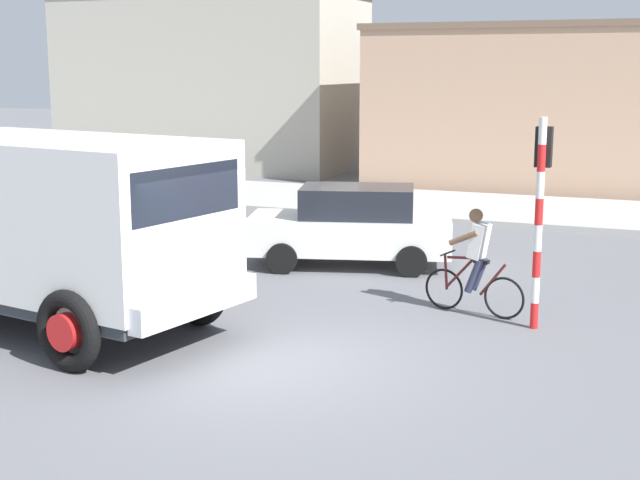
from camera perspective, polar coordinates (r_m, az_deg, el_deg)
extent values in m
plane|color=slate|center=(12.39, -3.43, -7.57)|extent=(120.00, 120.00, 0.00)
cube|color=#ADADA8|center=(25.33, 10.16, 2.00)|extent=(80.00, 5.00, 0.16)
cube|color=white|center=(13.95, -16.42, 1.70)|extent=(5.57, 3.41, 2.20)
cube|color=#2D3338|center=(14.17, -16.16, -3.01)|extent=(5.46, 3.35, 0.16)
cube|color=silver|center=(12.28, -7.81, -3.93)|extent=(0.67, 2.38, 0.36)
cube|color=black|center=(12.08, -8.53, 3.04)|extent=(0.51, 2.11, 0.70)
torus|color=black|center=(13.97, -7.80, -3.17)|extent=(1.13, 0.44, 1.10)
cylinder|color=red|center=(13.97, -7.80, -3.17)|extent=(0.54, 0.39, 0.50)
torus|color=black|center=(12.20, -15.62, -5.55)|extent=(1.13, 0.44, 1.10)
cylinder|color=red|center=(12.20, -15.62, -5.55)|extent=(0.54, 0.39, 0.50)
torus|color=black|center=(16.19, -16.54, -1.58)|extent=(1.13, 0.44, 1.10)
cylinder|color=red|center=(16.19, -16.54, -1.58)|extent=(0.54, 0.39, 0.50)
torus|color=black|center=(14.93, 7.84, -3.09)|extent=(0.67, 0.19, 0.68)
torus|color=black|center=(14.51, 11.56, -3.62)|extent=(0.67, 0.19, 0.68)
cylinder|color=#591E1E|center=(14.66, 9.12, -1.12)|extent=(0.59, 0.17, 0.09)
cylinder|color=#591E1E|center=(14.73, 8.88, -2.02)|extent=(0.51, 0.15, 0.57)
cylinder|color=#591E1E|center=(14.52, 10.86, -2.48)|extent=(0.44, 0.14, 0.57)
cylinder|color=#591E1E|center=(14.85, 7.96, -1.99)|extent=(0.10, 0.06, 0.59)
cylinder|color=black|center=(14.77, 8.08, -0.81)|extent=(0.14, 0.49, 0.03)
cube|color=black|center=(14.54, 10.17, -1.35)|extent=(0.26, 0.17, 0.06)
cube|color=white|center=(14.50, 10.03, -0.05)|extent=(0.36, 0.38, 0.59)
sphere|color=brown|center=(14.45, 9.83, 1.54)|extent=(0.22, 0.22, 0.22)
cylinder|color=#2D334C|center=(14.53, 9.69, -2.27)|extent=(0.32, 0.18, 0.57)
cylinder|color=brown|center=(14.43, 9.06, 0.13)|extent=(0.50, 0.19, 0.29)
cylinder|color=#2D334C|center=(14.71, 10.02, -2.12)|extent=(0.32, 0.18, 0.57)
cylinder|color=brown|center=(14.71, 9.59, 0.32)|extent=(0.50, 0.19, 0.29)
cylinder|color=red|center=(14.14, 13.38, -4.66)|extent=(0.12, 0.12, 0.40)
cylinder|color=white|center=(14.04, 13.46, -3.09)|extent=(0.12, 0.12, 0.40)
cylinder|color=red|center=(13.95, 13.53, -1.49)|extent=(0.12, 0.12, 0.40)
cylinder|color=white|center=(13.87, 13.60, 0.12)|extent=(0.12, 0.12, 0.40)
cylinder|color=red|center=(13.81, 13.67, 1.75)|extent=(0.12, 0.12, 0.40)
cylinder|color=white|center=(13.75, 13.75, 3.40)|extent=(0.12, 0.12, 0.40)
cylinder|color=red|center=(13.71, 13.82, 5.05)|extent=(0.12, 0.12, 0.40)
cylinder|color=white|center=(13.68, 13.90, 6.72)|extent=(0.12, 0.12, 0.40)
cube|color=black|center=(13.87, 13.96, 5.74)|extent=(0.24, 0.20, 0.60)
sphere|color=green|center=(13.99, 14.03, 5.77)|extent=(0.14, 0.14, 0.14)
cube|color=white|center=(17.96, 1.89, 0.40)|extent=(4.31, 2.72, 0.70)
cube|color=black|center=(17.85, 2.38, 2.44)|extent=(2.51, 1.99, 0.60)
cylinder|color=black|center=(17.34, -2.42, -1.17)|extent=(0.63, 0.34, 0.60)
cylinder|color=black|center=(18.99, -1.66, -0.10)|extent=(0.63, 0.34, 0.60)
cylinder|color=black|center=(17.15, 5.80, -1.35)|extent=(0.63, 0.34, 0.60)
cylinder|color=black|center=(18.82, 5.84, -0.26)|extent=(0.63, 0.34, 0.60)
cube|color=red|center=(23.64, -13.84, 2.62)|extent=(4.14, 2.06, 0.70)
cube|color=black|center=(23.64, -14.23, 4.19)|extent=(2.32, 1.64, 0.60)
cylinder|color=black|center=(23.84, -10.20, 1.98)|extent=(0.61, 0.23, 0.60)
cylinder|color=black|center=(22.36, -12.16, 1.33)|extent=(0.61, 0.23, 0.60)
cylinder|color=black|center=(25.05, -15.27, 2.20)|extent=(0.61, 0.23, 0.60)
cylinder|color=black|center=(23.64, -17.44, 1.58)|extent=(0.61, 0.23, 0.60)
cube|color=#B2AD9E|center=(36.21, -6.82, 9.75)|extent=(11.32, 5.50, 6.49)
cube|color=tan|center=(31.36, 13.00, 8.07)|extent=(9.50, 7.04, 5.06)
cube|color=#775E4C|center=(31.35, 13.21, 12.87)|extent=(9.69, 7.18, 0.20)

